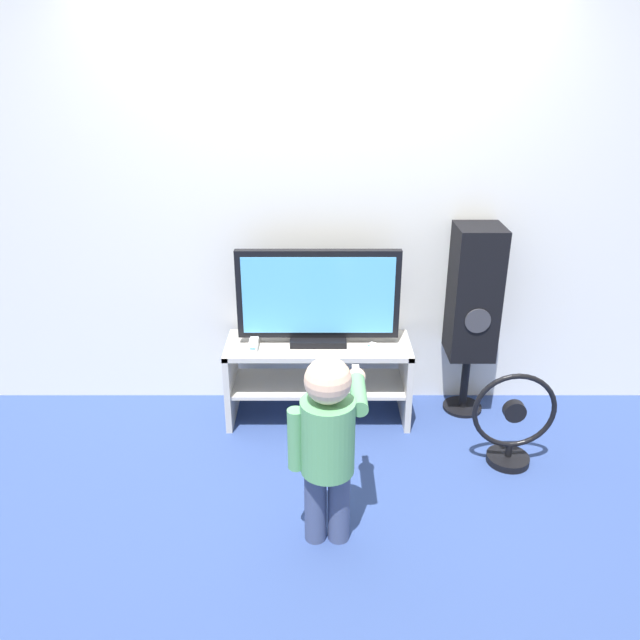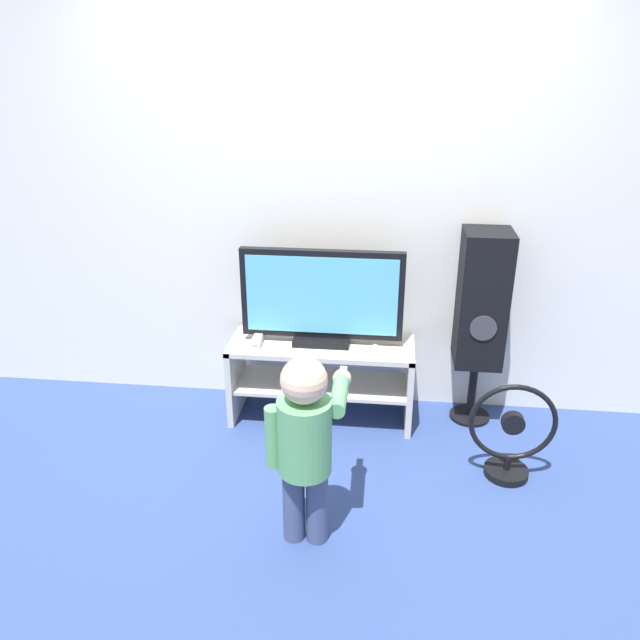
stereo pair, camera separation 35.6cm
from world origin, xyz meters
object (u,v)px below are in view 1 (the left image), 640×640
(game_console, at_px, (256,341))
(speaker_tower, at_px, (476,296))
(television, at_px, (320,298))
(remote_primary, at_px, (370,348))
(child, at_px, (330,436))
(floor_fan, at_px, (514,424))

(game_console, relative_size, speaker_tower, 0.17)
(television, distance_m, game_console, 0.46)
(game_console, height_order, remote_primary, game_console)
(child, distance_m, speaker_tower, 1.45)
(remote_primary, height_order, speaker_tower, speaker_tower)
(television, relative_size, speaker_tower, 0.79)
(child, xyz_separation_m, floor_fan, (1.01, 0.58, -0.31))
(floor_fan, bearing_deg, game_console, 162.27)
(remote_primary, relative_size, floor_fan, 0.23)
(game_console, distance_m, speaker_tower, 1.33)
(television, xyz_separation_m, speaker_tower, (0.92, 0.07, -0.01))
(game_console, relative_size, child, 0.22)
(game_console, distance_m, floor_fan, 1.53)
(child, bearing_deg, remote_primary, 75.69)
(child, xyz_separation_m, speaker_tower, (0.87, 1.14, 0.22))
(speaker_tower, bearing_deg, floor_fan, -76.63)
(remote_primary, height_order, child, child)
(speaker_tower, relative_size, floor_fan, 2.16)
(television, height_order, child, television)
(television, distance_m, remote_primary, 0.41)
(television, height_order, remote_primary, television)
(television, xyz_separation_m, game_console, (-0.38, -0.04, -0.26))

